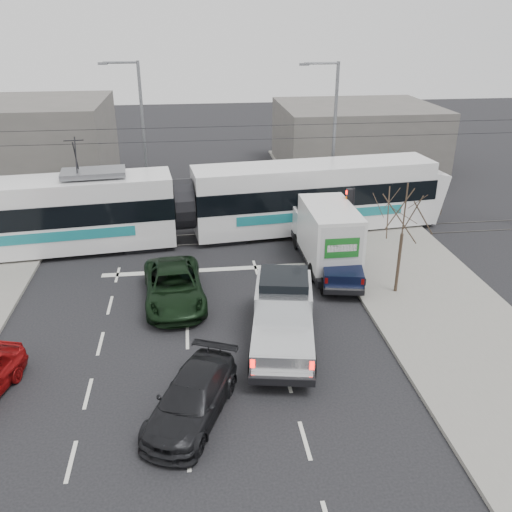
{
  "coord_description": "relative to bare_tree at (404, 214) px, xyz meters",
  "views": [
    {
      "loc": [
        -1.25,
        -18.07,
        11.51
      ],
      "look_at": [
        1.41,
        3.4,
        1.8
      ],
      "focal_mm": 38.0,
      "sensor_mm": 36.0,
      "label": 1
    }
  ],
  "objects": [
    {
      "name": "ground",
      "position": [
        -7.6,
        -2.5,
        -3.79
      ],
      "size": [
        120.0,
        120.0,
        0.0
      ],
      "primitive_type": "plane",
      "color": "black",
      "rests_on": "ground"
    },
    {
      "name": "sidewalk_right",
      "position": [
        1.4,
        -2.5,
        -3.72
      ],
      "size": [
        6.0,
        60.0,
        0.15
      ],
      "primitive_type": "cube",
      "color": "gray",
      "rests_on": "ground"
    },
    {
      "name": "building_right",
      "position": [
        4.4,
        21.5,
        -1.29
      ],
      "size": [
        12.0,
        10.0,
        5.0
      ],
      "primitive_type": "cube",
      "color": "#655F5B",
      "rests_on": "ground"
    },
    {
      "name": "tram",
      "position": [
        -9.39,
        7.43,
        -1.73
      ],
      "size": [
        28.6,
        5.83,
        5.81
      ],
      "rotation": [
        0.0,
        0.0,
        0.1
      ],
      "color": "white",
      "rests_on": "ground"
    },
    {
      "name": "street_lamp_far",
      "position": [
        -11.79,
        13.5,
        1.32
      ],
      "size": [
        2.38,
        0.25,
        9.0
      ],
      "color": "slate",
      "rests_on": "ground"
    },
    {
      "name": "green_car",
      "position": [
        -9.81,
        0.48,
        -3.05
      ],
      "size": [
        2.88,
        5.55,
        1.49
      ],
      "primitive_type": "imported",
      "rotation": [
        0.0,
        0.0,
        0.08
      ],
      "color": "black",
      "rests_on": "ground"
    },
    {
      "name": "rails",
      "position": [
        -7.6,
        7.5,
        -3.78
      ],
      "size": [
        60.0,
        1.6,
        0.03
      ],
      "primitive_type": "cube",
      "color": "#33302D",
      "rests_on": "ground"
    },
    {
      "name": "dark_car",
      "position": [
        -9.17,
        -7.01,
        -3.12
      ],
      "size": [
        3.53,
        4.99,
        1.34
      ],
      "primitive_type": "imported",
      "rotation": [
        0.0,
        0.0,
        -0.4
      ],
      "color": "black",
      "rests_on": "ground"
    },
    {
      "name": "catenary",
      "position": [
        -7.6,
        7.5,
        0.09
      ],
      "size": [
        60.0,
        0.2,
        7.0
      ],
      "color": "black",
      "rests_on": "ground"
    },
    {
      "name": "navy_pickup",
      "position": [
        -2.04,
        2.04,
        -2.79
      ],
      "size": [
        2.64,
        5.05,
        2.02
      ],
      "rotation": [
        0.0,
        0.0,
        -0.19
      ],
      "color": "black",
      "rests_on": "ground"
    },
    {
      "name": "bare_tree",
      "position": [
        0.0,
        0.0,
        0.0
      ],
      "size": [
        2.4,
        2.4,
        5.0
      ],
      "color": "#47382B",
      "rests_on": "ground"
    },
    {
      "name": "box_truck",
      "position": [
        -2.42,
        3.41,
        -2.2
      ],
      "size": [
        2.24,
        6.47,
        3.23
      ],
      "rotation": [
        0.0,
        0.0,
        0.0
      ],
      "color": "black",
      "rests_on": "ground"
    },
    {
      "name": "traffic_signal",
      "position": [
        -1.13,
        4.0,
        -1.05
      ],
      "size": [
        0.44,
        0.44,
        3.6
      ],
      "color": "black",
      "rests_on": "ground"
    },
    {
      "name": "street_lamp_near",
      "position": [
        -0.29,
        11.5,
        1.32
      ],
      "size": [
        2.38,
        0.25,
        9.0
      ],
      "color": "slate",
      "rests_on": "ground"
    },
    {
      "name": "silver_pickup",
      "position": [
        -5.63,
        -2.98,
        -2.64
      ],
      "size": [
        3.27,
        6.66,
        2.32
      ],
      "rotation": [
        0.0,
        0.0,
        -0.18
      ],
      "color": "black",
      "rests_on": "ground"
    },
    {
      "name": "building_left",
      "position": [
        -21.6,
        19.5,
        -0.79
      ],
      "size": [
        14.0,
        10.0,
        6.0
      ],
      "primitive_type": "cube",
      "color": "#655F5B",
      "rests_on": "ground"
    }
  ]
}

